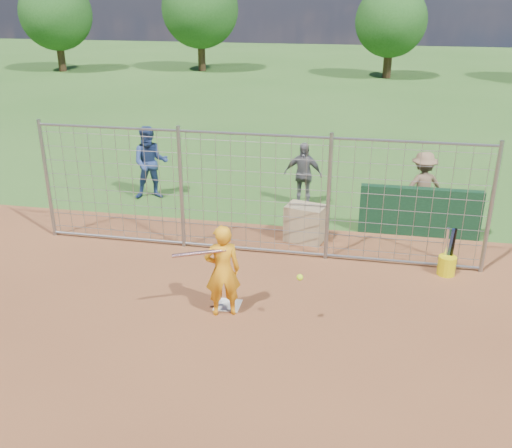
% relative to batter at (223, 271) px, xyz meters
% --- Properties ---
extents(ground, '(100.00, 100.00, 0.00)m').
position_rel_batter_xyz_m(ground, '(0.01, 0.46, -0.81)').
color(ground, '#2D591E').
rests_on(ground, ground).
extents(infield_dirt, '(18.00, 18.00, 0.00)m').
position_rel_batter_xyz_m(infield_dirt, '(0.01, -2.54, -0.80)').
color(infield_dirt, brown).
rests_on(infield_dirt, ground).
extents(home_plate, '(0.43, 0.43, 0.02)m').
position_rel_batter_xyz_m(home_plate, '(0.01, 0.26, -0.80)').
color(home_plate, silver).
rests_on(home_plate, ground).
extents(dugout_wall, '(2.60, 0.20, 1.10)m').
position_rel_batter_xyz_m(dugout_wall, '(3.41, 4.06, -0.26)').
color(dugout_wall, '#11381E').
rests_on(dugout_wall, ground).
extents(batter, '(0.69, 0.56, 1.61)m').
position_rel_batter_xyz_m(batter, '(0.00, 0.00, 0.00)').
color(batter, orange).
rests_on(batter, ground).
extents(bystander_a, '(1.10, 0.97, 1.90)m').
position_rel_batter_xyz_m(bystander_a, '(-3.25, 5.22, 0.14)').
color(bystander_a, navy).
rests_on(bystander_a, ground).
extents(bystander_b, '(1.00, 0.50, 1.64)m').
position_rel_batter_xyz_m(bystander_b, '(0.66, 5.40, 0.01)').
color(bystander_b, '#58595D').
rests_on(bystander_b, ground).
extents(bystander_c, '(1.21, 0.94, 1.65)m').
position_rel_batter_xyz_m(bystander_c, '(3.50, 5.01, 0.02)').
color(bystander_c, brown).
rests_on(bystander_c, ground).
extents(equipment_bin, '(0.91, 0.72, 0.80)m').
position_rel_batter_xyz_m(equipment_bin, '(0.98, 3.29, -0.41)').
color(equipment_bin, tan).
rests_on(equipment_bin, ground).
extents(equipment_in_play, '(2.05, 0.44, 0.37)m').
position_rel_batter_xyz_m(equipment_in_play, '(0.08, -0.25, 0.35)').
color(equipment_in_play, silver).
rests_on(equipment_in_play, ground).
extents(bucket_with_bats, '(0.34, 0.34, 0.97)m').
position_rel_batter_xyz_m(bucket_with_bats, '(3.83, 2.22, -0.56)').
color(bucket_with_bats, yellow).
rests_on(bucket_with_bats, ground).
extents(backstop_fence, '(9.08, 0.08, 2.60)m').
position_rel_batter_xyz_m(backstop_fence, '(0.01, 2.46, 0.45)').
color(backstop_fence, gray).
rests_on(backstop_fence, ground).
extents(tree_line, '(44.66, 6.72, 6.48)m').
position_rel_batter_xyz_m(tree_line, '(3.13, 28.59, 2.91)').
color(tree_line, '#3F2B19').
rests_on(tree_line, ground).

